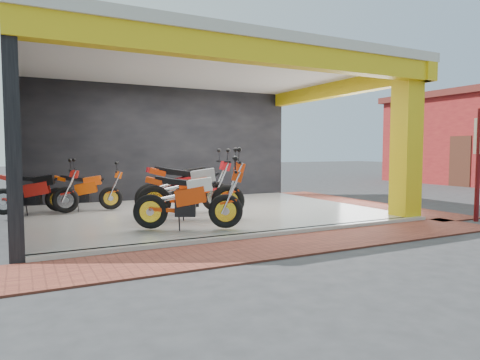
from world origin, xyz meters
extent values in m
plane|color=#2D2D30|center=(0.00, 0.00, 0.00)|extent=(80.00, 80.00, 0.00)
cube|color=silver|center=(0.00, 2.00, 0.05)|extent=(8.00, 6.00, 0.10)
cube|color=beige|center=(0.00, 2.00, 3.60)|extent=(8.40, 6.40, 0.20)
cube|color=black|center=(0.00, 5.10, 1.75)|extent=(8.20, 0.20, 3.50)
cube|color=black|center=(-4.10, 2.00, 1.75)|extent=(0.20, 6.20, 3.50)
cube|color=gold|center=(3.75, -0.75, 1.75)|extent=(0.50, 0.50, 3.50)
cube|color=gold|center=(0.00, -1.00, 3.30)|extent=(8.40, 0.30, 0.40)
cube|color=gold|center=(4.00, 2.00, 3.30)|extent=(0.30, 6.40, 0.40)
cube|color=silver|center=(0.00, -1.02, 0.05)|extent=(8.00, 0.20, 0.10)
cube|color=brown|center=(0.00, -1.80, 0.01)|extent=(9.00, 1.40, 0.03)
cube|color=brown|center=(4.80, 2.00, 0.01)|extent=(1.40, 7.00, 0.03)
cube|color=#3F1E14|center=(12.98, 4.50, 1.10)|extent=(0.06, 1.00, 2.20)
cylinder|color=#560D10|center=(4.97, -1.66, 1.25)|extent=(0.10, 0.10, 2.49)
cube|color=white|center=(4.97, -1.66, 1.89)|extent=(0.15, 0.33, 0.80)
camera|label=1|loc=(-4.02, -7.64, 1.58)|focal=32.00mm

